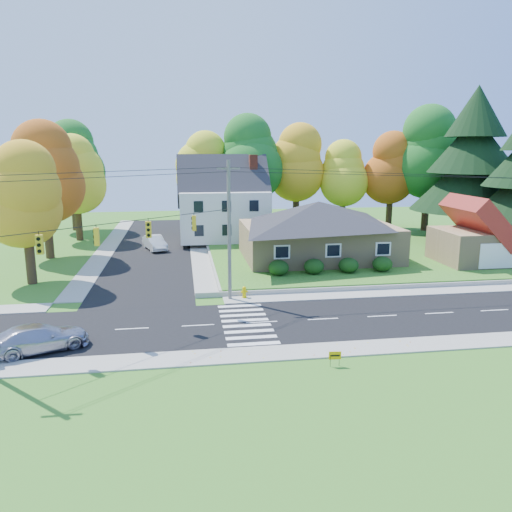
{
  "coord_description": "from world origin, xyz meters",
  "views": [
    {
      "loc": [
        -4.77,
        -29.52,
        10.71
      ],
      "look_at": [
        0.84,
        8.0,
        2.57
      ],
      "focal_mm": 35.0,
      "sensor_mm": 36.0,
      "label": 1
    }
  ],
  "objects_px": {
    "ranch_house": "(318,229)",
    "fire_hydrant": "(244,293)",
    "silver_sedan": "(39,338)",
    "white_car": "(155,243)"
  },
  "relations": [
    {
      "from": "ranch_house",
      "to": "fire_hydrant",
      "type": "distance_m",
      "value": 13.89
    },
    {
      "from": "ranch_house",
      "to": "fire_hydrant",
      "type": "bearing_deg",
      "value": -128.32
    },
    {
      "from": "silver_sedan",
      "to": "white_car",
      "type": "height_order",
      "value": "white_car"
    },
    {
      "from": "ranch_house",
      "to": "white_car",
      "type": "xyz_separation_m",
      "value": [
        -15.79,
        8.63,
        -2.47
      ]
    },
    {
      "from": "ranch_house",
      "to": "silver_sedan",
      "type": "distance_m",
      "value": 27.96
    },
    {
      "from": "silver_sedan",
      "to": "fire_hydrant",
      "type": "xyz_separation_m",
      "value": [
        12.16,
        8.06,
        -0.33
      ]
    },
    {
      "from": "silver_sedan",
      "to": "fire_hydrant",
      "type": "relative_size",
      "value": 5.6
    },
    {
      "from": "ranch_house",
      "to": "fire_hydrant",
      "type": "xyz_separation_m",
      "value": [
        -8.43,
        -10.67,
        -2.83
      ]
    },
    {
      "from": "ranch_house",
      "to": "white_car",
      "type": "distance_m",
      "value": 18.16
    },
    {
      "from": "white_car",
      "to": "fire_hydrant",
      "type": "bearing_deg",
      "value": -86.97
    }
  ]
}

